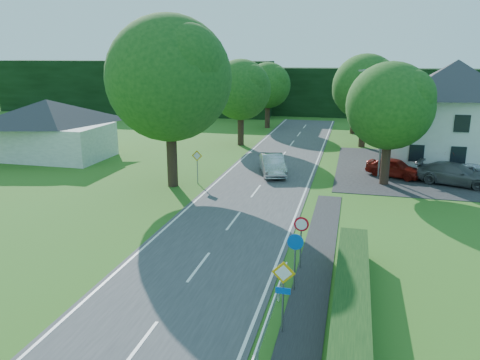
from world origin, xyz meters
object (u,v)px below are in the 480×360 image
(moving_car, at_px, (273,165))
(parasol, at_px, (447,160))
(motorcycle, at_px, (261,159))
(parked_car_red, at_px, (394,167))
(parked_car_grey, at_px, (455,174))
(streetlight, at_px, (381,118))

(moving_car, xyz_separation_m, parasol, (13.05, 3.88, 0.22))
(motorcycle, xyz_separation_m, parasol, (14.55, 0.77, 0.53))
(parasol, bearing_deg, moving_car, -163.43)
(parked_car_red, relative_size, parked_car_grey, 0.80)
(streetlight, height_order, parked_car_grey, streetlight)
(parked_car_red, bearing_deg, motorcycle, 108.01)
(parked_car_grey, height_order, parasol, parasol)
(parasol, bearing_deg, parked_car_grey, -90.08)
(moving_car, relative_size, parasol, 2.13)
(moving_car, bearing_deg, parked_car_grey, -15.97)
(streetlight, height_order, parked_car_red, streetlight)
(moving_car, height_order, motorcycle, moving_car)
(motorcycle, bearing_deg, streetlight, -25.45)
(moving_car, height_order, parked_car_red, moving_car)
(motorcycle, height_order, parasol, parasol)
(streetlight, distance_m, parked_car_grey, 6.50)
(streetlight, xyz_separation_m, parasol, (5.29, 2.60, -3.43))
(motorcycle, distance_m, parked_car_red, 10.63)
(motorcycle, xyz_separation_m, parked_car_grey, (14.54, -2.81, 0.30))
(streetlight, distance_m, parasol, 6.82)
(streetlight, distance_m, motorcycle, 10.24)
(moving_car, bearing_deg, parasol, -0.74)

